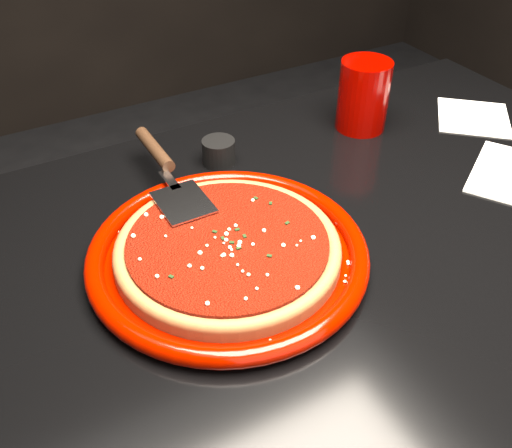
% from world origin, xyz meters
% --- Properties ---
extents(table, '(1.20, 0.80, 0.75)m').
position_xyz_m(table, '(0.00, 0.00, 0.38)').
color(table, black).
rests_on(table, floor).
extents(plate, '(0.43, 0.43, 0.03)m').
position_xyz_m(plate, '(-0.16, 0.03, 0.76)').
color(plate, '#700700').
rests_on(plate, table).
extents(pizza_crust, '(0.34, 0.34, 0.02)m').
position_xyz_m(pizza_crust, '(-0.16, 0.03, 0.77)').
color(pizza_crust, brown).
rests_on(pizza_crust, plate).
extents(pizza_crust_rim, '(0.34, 0.34, 0.02)m').
position_xyz_m(pizza_crust_rim, '(-0.16, 0.03, 0.78)').
color(pizza_crust_rim, brown).
rests_on(pizza_crust_rim, plate).
extents(pizza_sauce, '(0.30, 0.30, 0.01)m').
position_xyz_m(pizza_sauce, '(-0.16, 0.03, 0.78)').
color(pizza_sauce, maroon).
rests_on(pizza_sauce, plate).
extents(parmesan_dusting, '(0.26, 0.26, 0.01)m').
position_xyz_m(parmesan_dusting, '(-0.16, 0.03, 0.79)').
color(parmesan_dusting, beige).
rests_on(parmesan_dusting, plate).
extents(basil_flecks, '(0.24, 0.24, 0.00)m').
position_xyz_m(basil_flecks, '(-0.16, 0.03, 0.79)').
color(basil_flecks, black).
rests_on(basil_flecks, plate).
extents(pizza_server, '(0.09, 0.30, 0.02)m').
position_xyz_m(pizza_server, '(-0.17, 0.20, 0.80)').
color(pizza_server, silver).
rests_on(pizza_server, plate).
extents(cup, '(0.11, 0.11, 0.13)m').
position_xyz_m(cup, '(0.22, 0.24, 0.81)').
color(cup, '#890300').
rests_on(cup, table).
extents(napkin_b, '(0.19, 0.19, 0.00)m').
position_xyz_m(napkin_b, '(0.44, 0.16, 0.75)').
color(napkin_b, white).
rests_on(napkin_b, table).
extents(ramekin, '(0.06, 0.06, 0.04)m').
position_xyz_m(ramekin, '(-0.06, 0.26, 0.77)').
color(ramekin, black).
rests_on(ramekin, table).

